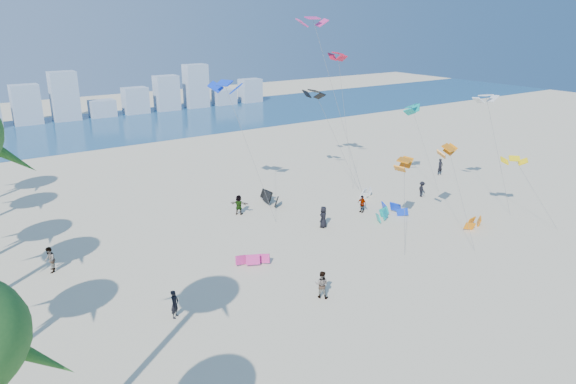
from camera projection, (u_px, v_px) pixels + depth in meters
ground at (412, 360)px, 28.31m from camera, size 220.00×220.00×0.00m
ocean at (73, 131)px, 84.66m from camera, size 220.00×220.00×0.00m
kitesurfer_near at (175, 304)px, 32.10m from camera, size 0.77×0.75×1.79m
kitesurfer_mid at (322, 284)px, 34.37m from camera, size 1.12×1.14×1.85m
kitesurfers_far at (292, 208)px, 48.07m from camera, size 43.02×8.20×1.90m
grounded_kites at (342, 212)px, 48.44m from camera, size 22.32×17.47×1.09m
flying_kites at (365, 94)px, 49.37m from camera, size 23.46×24.01×17.82m
distant_skyline at (49, 104)px, 90.88m from camera, size 85.00×3.00×8.40m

